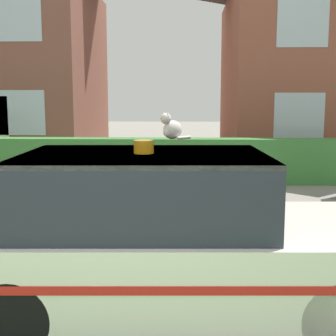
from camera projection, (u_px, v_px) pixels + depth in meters
The scene contains 4 objects.
road_strip at pixel (139, 254), 6.14m from camera, with size 28.00×6.07×0.01m, color #5B5B60.
garden_hedge at pixel (182, 161), 11.33m from camera, with size 15.75×0.59×1.08m, color #3D7F38.
police_car at pixel (165, 238), 4.36m from camera, with size 4.19×1.91×1.64m.
cat at pixel (171, 128), 4.31m from camera, with size 0.29×0.24×0.26m.
Camera 1 is at (0.61, -1.74, 2.03)m, focal length 50.00 mm.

